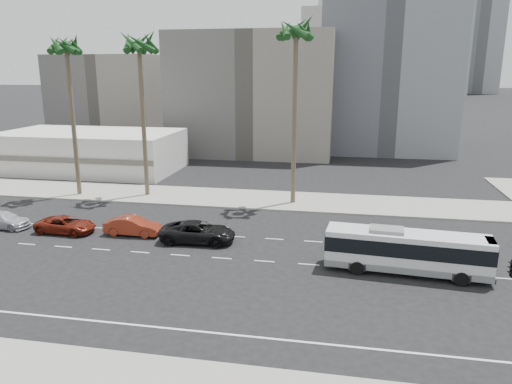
% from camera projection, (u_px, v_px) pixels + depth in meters
% --- Properties ---
extents(ground, '(700.00, 700.00, 0.00)m').
position_uv_depth(ground, '(309.00, 265.00, 32.08)').
color(ground, black).
rests_on(ground, ground).
extents(sidewalk_north, '(120.00, 7.00, 0.15)m').
position_uv_depth(sidewalk_north, '(321.00, 202.00, 46.83)').
color(sidewalk_north, gray).
rests_on(sidewalk_north, ground).
extents(commercial_low, '(22.00, 12.16, 5.00)m').
position_uv_depth(commercial_low, '(91.00, 151.00, 61.56)').
color(commercial_low, silver).
rests_on(commercial_low, ground).
extents(midrise_beige_west, '(24.00, 18.00, 18.00)m').
position_uv_depth(midrise_beige_west, '(256.00, 94.00, 74.86)').
color(midrise_beige_west, '#615E5A').
rests_on(midrise_beige_west, ground).
extents(midrise_gray_center, '(20.00, 20.00, 26.00)m').
position_uv_depth(midrise_gray_center, '(386.00, 67.00, 76.98)').
color(midrise_gray_center, slate).
rests_on(midrise_gray_center, ground).
extents(midrise_beige_far, '(18.00, 16.00, 15.00)m').
position_uv_depth(midrise_beige_far, '(116.00, 100.00, 84.62)').
color(midrise_beige_far, '#615E5A').
rests_on(midrise_beige_far, ground).
extents(civic_tower, '(42.00, 42.00, 129.00)m').
position_uv_depth(civic_tower, '(343.00, 20.00, 260.98)').
color(civic_tower, beige).
rests_on(civic_tower, ground).
extents(highrise_right, '(26.00, 26.00, 70.00)m').
position_uv_depth(highrise_right, '(440.00, 22.00, 234.51)').
color(highrise_right, slate).
rests_on(highrise_right, ground).
extents(highrise_far, '(22.00, 22.00, 60.00)m').
position_uv_depth(highrise_far, '(478.00, 37.00, 259.87)').
color(highrise_far, slate).
rests_on(highrise_far, ground).
extents(city_bus, '(10.28, 3.14, 2.91)m').
position_uv_depth(city_bus, '(407.00, 250.00, 30.40)').
color(city_bus, silver).
rests_on(city_bus, ground).
extents(car_a, '(2.96, 5.79, 1.57)m').
position_uv_depth(car_a, '(198.00, 232.00, 36.13)').
color(car_a, black).
rests_on(car_a, ground).
extents(car_b, '(1.55, 4.42, 1.45)m').
position_uv_depth(car_b, '(133.00, 226.00, 37.69)').
color(car_b, maroon).
rests_on(car_b, ground).
extents(car_c, '(2.30, 4.79, 1.32)m').
position_uv_depth(car_c, '(66.00, 225.00, 38.23)').
color(car_c, maroon).
rests_on(car_c, ground).
extents(car_d, '(2.09, 4.61, 1.31)m').
position_uv_depth(car_d, '(3.00, 220.00, 39.44)').
color(car_d, '#ACABB5').
rests_on(car_d, ground).
extents(palm_near, '(5.10, 5.10, 17.18)m').
position_uv_depth(palm_near, '(296.00, 36.00, 42.86)').
color(palm_near, brown).
rests_on(palm_near, ground).
extents(palm_mid, '(5.23, 5.23, 16.15)m').
position_uv_depth(palm_mid, '(139.00, 49.00, 45.98)').
color(palm_mid, brown).
rests_on(palm_mid, ground).
extents(palm_far, '(4.63, 4.63, 15.94)m').
position_uv_depth(palm_far, '(66.00, 50.00, 46.23)').
color(palm_far, brown).
rests_on(palm_far, ground).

